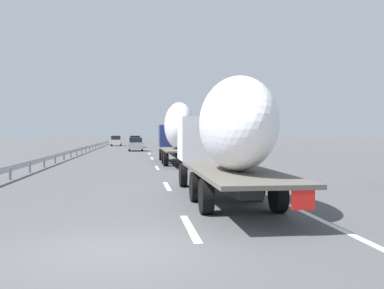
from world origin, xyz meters
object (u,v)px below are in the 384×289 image
Objects in this scene: road_sign at (188,133)px; truck_lead at (178,130)px; truck_trailing at (227,134)px; car_blue_sedan at (135,141)px; car_white_van at (116,141)px; car_silver_hatch at (136,144)px; car_red_compact at (137,140)px.

truck_lead is at bearing 171.13° from road_sign.
car_blue_sedan is (59.87, 3.61, -1.39)m from truck_trailing.
car_white_van is 24.65m from car_silver_hatch.
truck_trailing reaches higher than car_silver_hatch.
truck_trailing is at bearing -180.00° from truck_lead.
truck_trailing is 2.53× the size of car_blue_sedan.
car_silver_hatch is (-43.14, -0.00, 0.01)m from car_red_compact.
road_sign is (-29.39, -10.33, 1.43)m from car_white_van.
car_blue_sedan is 1.19× the size of car_white_van.
car_blue_sedan is at bearing 5.08° from truck_lead.
car_white_van is at bearing 6.03° from truck_trailing.
car_white_van reaches higher than car_silver_hatch.
car_silver_hatch is (-15.74, -0.19, -0.06)m from car_blue_sedan.
road_sign reaches higher than car_silver_hatch.
car_blue_sedan is 21.89m from road_sign.
truck_trailing is at bearing -177.76° from car_red_compact.
car_red_compact is (87.27, 3.42, -1.46)m from truck_trailing.
truck_trailing is 87.35m from car_red_compact.
car_silver_hatch reaches higher than car_red_compact.
car_blue_sedan is 1.12× the size of car_red_compact.
car_silver_hatch is 1.28× the size of road_sign.
car_blue_sedan reaches higher than car_silver_hatch.
car_white_van is (-18.80, 3.81, 0.04)m from car_red_compact.
truck_trailing is at bearing -175.57° from car_silver_hatch.
truck_lead is at bearing -172.19° from car_silver_hatch.
truck_lead is at bearing 0.00° from truck_trailing.
road_sign is (-20.79, -6.71, 1.41)m from car_blue_sedan.
truck_trailing reaches higher than car_red_compact.
truck_trailing is at bearing -173.97° from car_white_van.
truck_trailing is 44.28m from car_silver_hatch.
car_red_compact is at bearing -11.46° from car_white_van.
car_red_compact is (68.06, 3.42, -1.72)m from truck_lead.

